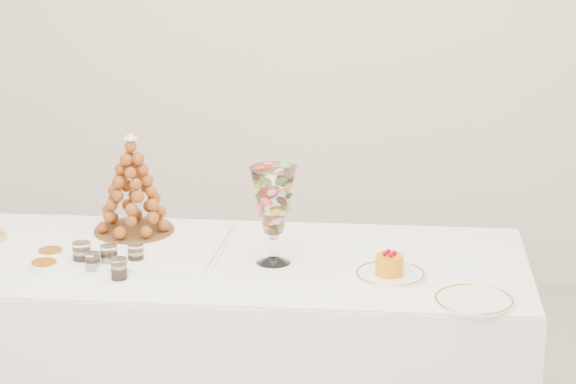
# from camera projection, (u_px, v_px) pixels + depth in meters

# --- Properties ---
(buffet_table) EXTENTS (1.93, 0.86, 0.72)m
(buffet_table) POSITION_uv_depth(u_px,v_px,m) (235.00, 360.00, 3.71)
(buffet_table) COLOR white
(buffet_table) RESTS_ON ground
(lace_tray) EXTENTS (0.63, 0.48, 0.02)m
(lace_tray) POSITION_uv_depth(u_px,v_px,m) (126.00, 245.00, 3.69)
(lace_tray) COLOR white
(lace_tray) RESTS_ON buffet_table
(macaron_vase) EXTENTS (0.14, 0.14, 0.32)m
(macaron_vase) POSITION_uv_depth(u_px,v_px,m) (273.00, 201.00, 3.51)
(macaron_vase) COLOR white
(macaron_vase) RESTS_ON buffet_table
(cake_plate) EXTENTS (0.22, 0.22, 0.01)m
(cake_plate) POSITION_uv_depth(u_px,v_px,m) (390.00, 275.00, 3.45)
(cake_plate) COLOR white
(cake_plate) RESTS_ON buffet_table
(spare_plate) EXTENTS (0.24, 0.24, 0.01)m
(spare_plate) POSITION_uv_depth(u_px,v_px,m) (474.00, 301.00, 3.26)
(spare_plate) COLOR white
(spare_plate) RESTS_ON buffet_table
(verrine_a) EXTENTS (0.07, 0.07, 0.08)m
(verrine_a) POSITION_uv_depth(u_px,v_px,m) (82.00, 254.00, 3.53)
(verrine_a) COLOR white
(verrine_a) RESTS_ON buffet_table
(verrine_b) EXTENTS (0.07, 0.07, 0.07)m
(verrine_b) POSITION_uv_depth(u_px,v_px,m) (109.00, 257.00, 3.51)
(verrine_b) COLOR white
(verrine_b) RESTS_ON buffet_table
(verrine_c) EXTENTS (0.05, 0.05, 0.07)m
(verrine_c) POSITION_uv_depth(u_px,v_px,m) (136.00, 255.00, 3.54)
(verrine_c) COLOR white
(verrine_c) RESTS_ON buffet_table
(verrine_d) EXTENTS (0.05, 0.05, 0.06)m
(verrine_d) POSITION_uv_depth(u_px,v_px,m) (93.00, 262.00, 3.48)
(verrine_d) COLOR white
(verrine_d) RESTS_ON buffet_table
(verrine_e) EXTENTS (0.06, 0.06, 0.07)m
(verrine_e) POSITION_uv_depth(u_px,v_px,m) (119.00, 269.00, 3.43)
(verrine_e) COLOR white
(verrine_e) RESTS_ON buffet_table
(ramekin_back) EXTENTS (0.08, 0.08, 0.03)m
(ramekin_back) POSITION_uv_depth(u_px,v_px,m) (51.00, 254.00, 3.60)
(ramekin_back) COLOR white
(ramekin_back) RESTS_ON buffet_table
(ramekin_front) EXTENTS (0.09, 0.09, 0.03)m
(ramekin_front) POSITION_uv_depth(u_px,v_px,m) (44.00, 267.00, 3.49)
(ramekin_front) COLOR white
(ramekin_front) RESTS_ON buffet_table
(croquembouche) EXTENTS (0.27, 0.27, 0.34)m
(croquembouche) POSITION_uv_depth(u_px,v_px,m) (132.00, 184.00, 3.74)
(croquembouche) COLOR brown
(croquembouche) RESTS_ON lace_tray
(mousse_cake) EXTENTS (0.09, 0.09, 0.08)m
(mousse_cake) POSITION_uv_depth(u_px,v_px,m) (389.00, 264.00, 3.44)
(mousse_cake) COLOR orange
(mousse_cake) RESTS_ON cake_plate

